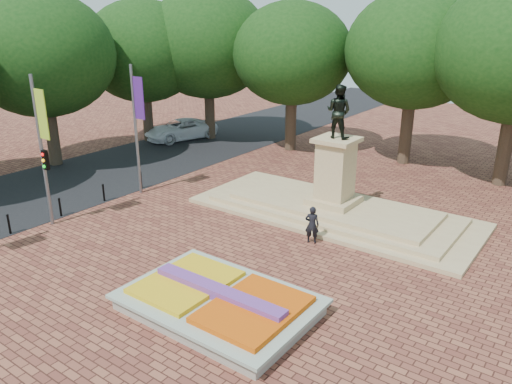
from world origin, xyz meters
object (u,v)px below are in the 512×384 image
at_px(monument, 334,198).
at_px(van, 181,129).
at_px(pedestrian, 312,225).
at_px(flower_bed, 219,302).

height_order(monument, van, monument).
xyz_separation_m(monument, pedestrian, (0.80, -3.50, -0.04)).
bearing_deg(flower_bed, pedestrian, 92.03).
xyz_separation_m(van, pedestrian, (18.06, -10.44, 0.05)).
xyz_separation_m(monument, van, (-17.26, 6.94, -0.09)).
relative_size(monument, van, 2.44).
distance_m(monument, pedestrian, 3.59).
height_order(flower_bed, monument, monument).
distance_m(flower_bed, pedestrian, 6.52).
xyz_separation_m(flower_bed, pedestrian, (-0.23, 6.50, 0.47)).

